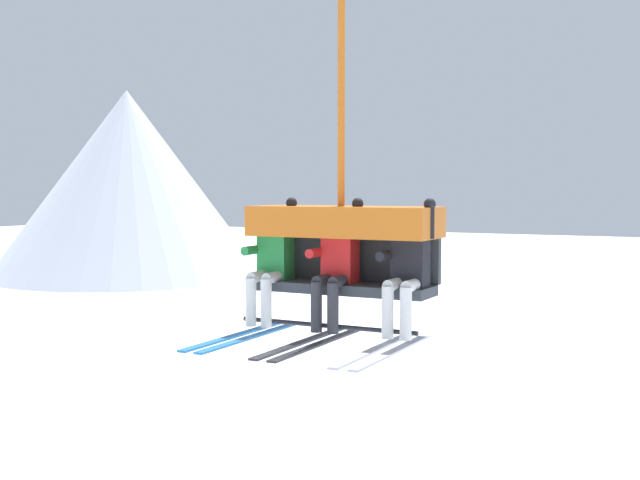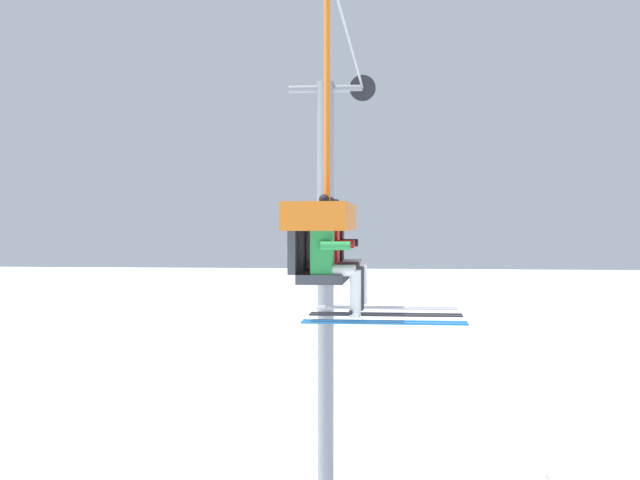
{
  "view_description": "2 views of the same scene",
  "coord_description": "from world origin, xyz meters",
  "px_view_note": "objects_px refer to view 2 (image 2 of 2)",
  "views": [
    {
      "loc": [
        4.81,
        -7.88,
        6.13
      ],
      "look_at": [
        1.28,
        -0.96,
        5.64
      ],
      "focal_mm": 45.0,
      "sensor_mm": 36.0,
      "label": 1
    },
    {
      "loc": [
        -7.54,
        -1.63,
        5.71
      ],
      "look_at": [
        1.47,
        -0.72,
        5.55
      ],
      "focal_mm": 45.0,
      "sensor_mm": 36.0,
      "label": 2
    }
  ],
  "objects_px": {
    "skier_red": "(340,254)",
    "skier_green": "(334,256)",
    "chairlift_chair": "(321,226)",
    "skier_black": "(344,252)",
    "lift_tower_far": "(326,275)"
  },
  "relations": [
    {
      "from": "skier_red",
      "to": "skier_black",
      "type": "height_order",
      "value": "same"
    },
    {
      "from": "skier_black",
      "to": "skier_red",
      "type": "bearing_deg",
      "value": 180.0
    },
    {
      "from": "chairlift_chair",
      "to": "skier_green",
      "type": "xyz_separation_m",
      "value": [
        -0.73,
        -0.21,
        -0.32
      ]
    },
    {
      "from": "skier_red",
      "to": "skier_black",
      "type": "distance_m",
      "value": 0.73
    },
    {
      "from": "skier_green",
      "to": "skier_red",
      "type": "relative_size",
      "value": 1.0
    },
    {
      "from": "skier_green",
      "to": "skier_red",
      "type": "bearing_deg",
      "value": 0.0
    },
    {
      "from": "lift_tower_far",
      "to": "skier_green",
      "type": "bearing_deg",
      "value": -174.15
    },
    {
      "from": "skier_green",
      "to": "skier_black",
      "type": "relative_size",
      "value": 1.0
    },
    {
      "from": "skier_red",
      "to": "skier_green",
      "type": "bearing_deg",
      "value": 180.0
    },
    {
      "from": "chairlift_chair",
      "to": "skier_red",
      "type": "bearing_deg",
      "value": -89.11
    },
    {
      "from": "chairlift_chair",
      "to": "skier_black",
      "type": "relative_size",
      "value": 2.31
    },
    {
      "from": "skier_green",
      "to": "skier_black",
      "type": "height_order",
      "value": "same"
    },
    {
      "from": "chairlift_chair",
      "to": "skier_green",
      "type": "bearing_deg",
      "value": -163.67
    },
    {
      "from": "chairlift_chair",
      "to": "skier_red",
      "type": "height_order",
      "value": "chairlift_chair"
    },
    {
      "from": "lift_tower_far",
      "to": "skier_green",
      "type": "xyz_separation_m",
      "value": [
        -9.02,
        -0.92,
        0.75
      ]
    }
  ]
}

